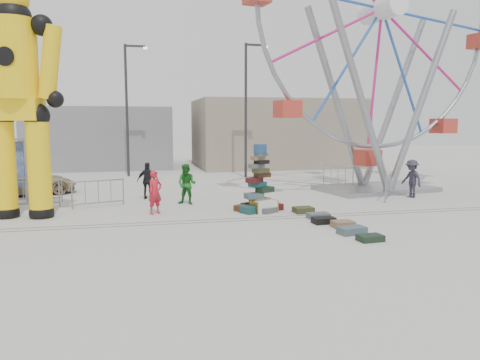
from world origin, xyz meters
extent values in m
plane|color=#9E9E99|center=(0.00, 0.00, 0.00)|extent=(90.00, 90.00, 0.00)
cube|color=#47443F|center=(0.00, 0.60, 0.00)|extent=(40.00, 0.04, 0.01)
cube|color=#47443F|center=(0.00, 1.00, 0.00)|extent=(40.00, 0.04, 0.01)
cube|color=gray|center=(7.00, 20.00, 2.50)|extent=(12.00, 8.00, 5.00)
cube|color=gray|center=(-6.00, 22.00, 2.20)|extent=(10.00, 8.00, 4.40)
cylinder|color=#2D2D30|center=(3.00, 13.00, 4.00)|extent=(0.16, 0.16, 8.00)
cube|color=#2D2D30|center=(3.60, 13.00, 7.90)|extent=(1.20, 0.15, 0.12)
cube|color=silver|center=(4.20, 13.00, 7.80)|extent=(0.25, 0.25, 0.12)
cylinder|color=#2D2D30|center=(-4.00, 15.00, 4.00)|extent=(0.16, 0.16, 8.00)
cube|color=#2D2D30|center=(-3.40, 15.00, 7.90)|extent=(1.20, 0.15, 0.12)
cube|color=silver|center=(-2.80, 15.00, 7.80)|extent=(0.25, 0.25, 0.12)
cube|color=#18474A|center=(0.64, 1.90, 0.13)|extent=(0.99, 0.87, 0.27)
cube|color=#4A1316|center=(1.49, 2.26, 0.12)|extent=(0.88, 0.72, 0.25)
cube|color=#452716|center=(0.43, 2.37, 0.11)|extent=(0.87, 0.82, 0.23)
cube|color=#373B1D|center=(1.28, 2.74, 0.12)|extent=(0.87, 0.73, 0.25)
cube|color=#56595D|center=(1.18, 1.80, 0.10)|extent=(0.84, 0.77, 0.21)
cube|color=black|center=(0.78, 2.74, 0.11)|extent=(0.78, 0.64, 0.23)
cube|color=#876445|center=(1.00, 2.22, 0.38)|extent=(0.87, 0.77, 0.23)
cube|color=#455A62|center=(0.75, 2.15, 0.60)|extent=(0.74, 0.58, 0.21)
cube|color=black|center=(1.22, 2.29, 0.80)|extent=(0.77, 0.69, 0.21)
cube|color=#18474A|center=(0.94, 2.37, 1.00)|extent=(0.72, 0.60, 0.18)
cube|color=#4A1316|center=(0.79, 2.25, 1.18)|extent=(0.72, 0.69, 0.18)
cube|color=#452716|center=(1.12, 2.33, 1.37)|extent=(0.64, 0.52, 0.18)
cube|color=#373B1D|center=(1.02, 2.18, 1.54)|extent=(0.69, 0.62, 0.16)
cube|color=#56595D|center=(0.87, 2.26, 1.70)|extent=(0.60, 0.47, 0.16)
cube|color=black|center=(1.08, 2.26, 1.86)|extent=(0.62, 0.56, 0.14)
cube|color=#876445|center=(0.93, 2.25, 2.00)|extent=(0.57, 0.47, 0.14)
cube|color=#455A62|center=(1.04, 2.21, 2.14)|extent=(0.56, 0.52, 0.12)
cylinder|color=navy|center=(1.00, 2.22, 2.36)|extent=(0.49, 0.49, 0.33)
sphere|color=black|center=(-8.03, 2.94, 0.17)|extent=(0.85, 0.85, 0.85)
cylinder|color=yellow|center=(-8.03, 2.94, 1.78)|extent=(0.78, 0.78, 3.56)
sphere|color=black|center=(-8.03, 2.94, 3.56)|extent=(0.89, 0.89, 0.89)
sphere|color=black|center=(-6.84, 2.67, 0.17)|extent=(0.85, 0.85, 0.85)
cylinder|color=yellow|center=(-6.84, 2.67, 1.78)|extent=(0.78, 0.78, 3.56)
sphere|color=black|center=(-6.84, 2.67, 3.56)|extent=(0.89, 0.89, 0.89)
cube|color=yellow|center=(-7.43, 2.80, 3.79)|extent=(1.72, 1.21, 0.78)
cylinder|color=yellow|center=(-7.43, 2.80, 5.46)|extent=(1.45, 1.45, 2.67)
sphere|color=black|center=(-7.43, 2.80, 6.79)|extent=(1.22, 1.22, 1.22)
sphere|color=black|center=(-6.51, 2.60, 6.57)|extent=(0.71, 0.71, 0.71)
cylinder|color=yellow|center=(-6.29, 2.55, 5.34)|extent=(1.02, 0.77, 2.51)
sphere|color=black|center=(-6.18, 2.52, 4.12)|extent=(0.58, 0.58, 0.58)
cube|color=gray|center=(7.92, 6.06, 0.11)|extent=(5.87, 4.12, 0.22)
cylinder|color=gray|center=(6.38, 4.81, 4.31)|extent=(3.75, 0.97, 8.75)
cylinder|color=gray|center=(9.78, 5.40, 4.31)|extent=(3.75, 0.97, 8.75)
cylinder|color=gray|center=(6.05, 6.72, 4.31)|extent=(3.75, 0.97, 8.75)
cylinder|color=gray|center=(9.45, 7.31, 4.31)|extent=(3.75, 0.97, 8.75)
cylinder|color=white|center=(7.92, 6.06, 8.63)|extent=(1.47, 2.52, 1.08)
torus|color=gray|center=(7.92, 6.06, 8.63)|extent=(13.00, 2.48, 13.16)
cube|color=#AB3124|center=(7.92, 6.06, 1.62)|extent=(1.12, 1.12, 0.75)
cylinder|color=gray|center=(-8.13, 6.55, 1.32)|extent=(0.09, 0.09, 2.64)
cube|color=navy|center=(-8.97, 6.31, 1.58)|extent=(1.61, 0.49, 1.94)
cube|color=silver|center=(1.10, 1.91, 0.22)|extent=(1.03, 0.76, 0.43)
cube|color=#373B1D|center=(2.47, 1.48, 0.11)|extent=(0.74, 0.59, 0.22)
cube|color=#56595D|center=(2.63, 0.39, 0.10)|extent=(0.78, 0.52, 0.20)
cube|color=black|center=(2.49, -0.40, 0.10)|extent=(0.76, 0.53, 0.21)
cube|color=#876445|center=(2.85, -1.11, 0.11)|extent=(0.69, 0.55, 0.22)
cube|color=#455A62|center=(2.75, -1.97, 0.11)|extent=(0.89, 0.61, 0.22)
cube|color=black|center=(2.87, -2.86, 0.09)|extent=(0.75, 0.52, 0.18)
imported|color=red|center=(-2.89, 2.47, 0.80)|extent=(0.70, 0.65, 1.60)
imported|color=#175E19|center=(-1.54, 4.23, 0.83)|extent=(1.01, 0.93, 1.66)
imported|color=black|center=(-3.06, 5.97, 0.80)|extent=(0.99, 0.55, 1.60)
imported|color=#282633|center=(8.41, 3.79, 0.85)|extent=(0.83, 1.20, 1.69)
imported|color=tan|center=(-8.38, 8.40, 0.57)|extent=(4.47, 3.04, 1.14)
camera|label=1|loc=(-3.55, -14.66, 3.35)|focal=35.00mm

